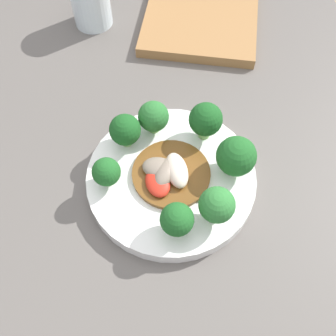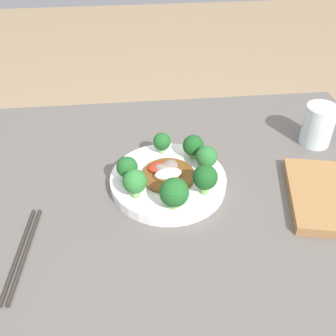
# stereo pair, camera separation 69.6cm
# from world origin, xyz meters

# --- Properties ---
(table) EXTENTS (0.96, 0.75, 0.76)m
(table) POSITION_xyz_m (0.00, 0.00, 0.38)
(table) COLOR #5B5651
(table) RESTS_ON ground_plane
(plate) EXTENTS (0.25, 0.25, 0.02)m
(plate) POSITION_xyz_m (-0.04, 0.00, 0.78)
(plate) COLOR white
(plate) RESTS_ON table
(broccoli_southwest) EXTENTS (0.05, 0.05, 0.06)m
(broccoli_southwest) POSITION_xyz_m (-0.11, -0.05, 0.82)
(broccoli_southwest) COLOR #7AAD5B
(broccoli_southwest) RESTS_ON plate
(broccoli_west) EXTENTS (0.04, 0.04, 0.06)m
(broccoli_west) POSITION_xyz_m (-0.13, 0.00, 0.82)
(broccoli_west) COLOR #7AAD5B
(broccoli_west) RESTS_ON plate
(broccoli_east) EXTENTS (0.05, 0.05, 0.06)m
(broccoli_east) POSITION_xyz_m (0.04, 0.02, 0.82)
(broccoli_east) COLOR #7AAD5B
(broccoli_east) RESTS_ON plate
(broccoli_southeast) EXTENTS (0.05, 0.05, 0.06)m
(broccoli_southeast) POSITION_xyz_m (0.02, -0.06, 0.83)
(broccoli_southeast) COLOR #7AAD5B
(broccoli_southeast) RESTS_ON plate
(broccoli_north) EXTENTS (0.04, 0.04, 0.05)m
(broccoli_north) POSITION_xyz_m (-0.05, 0.09, 0.82)
(broccoli_north) COLOR #89B76B
(broccoli_north) RESTS_ON plate
(broccoli_south) EXTENTS (0.06, 0.06, 0.06)m
(broccoli_south) POSITION_xyz_m (-0.04, -0.09, 0.82)
(broccoli_south) COLOR #89B76B
(broccoli_south) RESTS_ON plate
(broccoli_northeast) EXTENTS (0.05, 0.05, 0.06)m
(broccoli_northeast) POSITION_xyz_m (0.02, 0.06, 0.82)
(broccoli_northeast) COLOR #89B76B
(broccoli_northeast) RESTS_ON plate
(stirfry_center) EXTENTS (0.11, 0.11, 0.03)m
(stirfry_center) POSITION_xyz_m (-0.05, 0.01, 0.80)
(stirfry_center) COLOR brown
(stirfry_center) RESTS_ON plate
(drinking_glass) EXTENTS (0.07, 0.07, 0.10)m
(drinking_glass) POSITION_xyz_m (0.33, 0.12, 0.81)
(drinking_glass) COLOR silver
(drinking_glass) RESTS_ON table
(chopsticks) EXTENTS (0.04, 0.21, 0.01)m
(chopsticks) POSITION_xyz_m (-0.32, -0.16, 0.77)
(chopsticks) COLOR #2D2823
(chopsticks) RESTS_ON table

